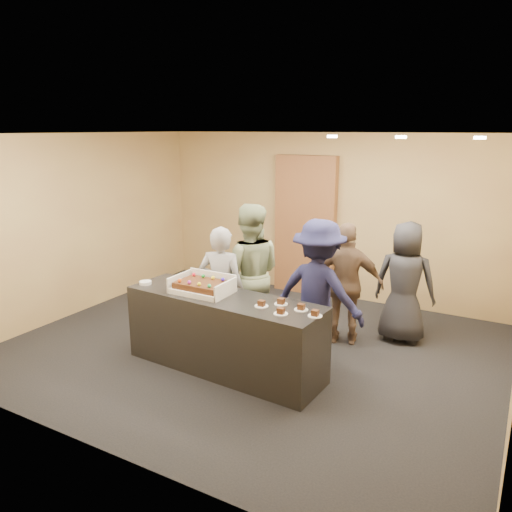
{
  "coord_description": "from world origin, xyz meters",
  "views": [
    {
      "loc": [
        2.96,
        -5.19,
        2.77
      ],
      "look_at": [
        0.05,
        0.0,
        1.24
      ],
      "focal_mm": 35.0,
      "sensor_mm": 36.0,
      "label": 1
    }
  ],
  "objects_px": {
    "serving_counter": "(224,333)",
    "person_navy_man": "(318,292)",
    "plate_stack": "(145,283)",
    "sheet_cake": "(202,285)",
    "storage_cabinet": "(305,226)",
    "person_brown_extra": "(347,284)",
    "person_server_grey": "(222,289)",
    "person_sage_man": "(249,274)",
    "person_dark_suit": "(405,282)",
    "cake_box": "(203,288)"
  },
  "relations": [
    {
      "from": "cake_box",
      "to": "person_sage_man",
      "type": "distance_m",
      "value": 0.86
    },
    {
      "from": "storage_cabinet",
      "to": "cake_box",
      "type": "distance_m",
      "value": 3.06
    },
    {
      "from": "person_navy_man",
      "to": "person_brown_extra",
      "type": "distance_m",
      "value": 0.7
    },
    {
      "from": "cake_box",
      "to": "person_server_grey",
      "type": "xyz_separation_m",
      "value": [
        -0.03,
        0.43,
        -0.14
      ]
    },
    {
      "from": "cake_box",
      "to": "person_dark_suit",
      "type": "relative_size",
      "value": 0.42
    },
    {
      "from": "person_dark_suit",
      "to": "sheet_cake",
      "type": "bearing_deg",
      "value": 40.55
    },
    {
      "from": "person_navy_man",
      "to": "person_dark_suit",
      "type": "relative_size",
      "value": 1.09
    },
    {
      "from": "cake_box",
      "to": "person_sage_man",
      "type": "relative_size",
      "value": 0.37
    },
    {
      "from": "serving_counter",
      "to": "storage_cabinet",
      "type": "relative_size",
      "value": 1.03
    },
    {
      "from": "serving_counter",
      "to": "plate_stack",
      "type": "distance_m",
      "value": 1.19
    },
    {
      "from": "plate_stack",
      "to": "person_navy_man",
      "type": "xyz_separation_m",
      "value": [
        1.96,
        0.81,
        -0.04
      ]
    },
    {
      "from": "plate_stack",
      "to": "person_sage_man",
      "type": "bearing_deg",
      "value": 45.78
    },
    {
      "from": "person_server_grey",
      "to": "person_dark_suit",
      "type": "height_order",
      "value": "person_dark_suit"
    },
    {
      "from": "cake_box",
      "to": "person_navy_man",
      "type": "bearing_deg",
      "value": 31.21
    },
    {
      "from": "person_server_grey",
      "to": "person_dark_suit",
      "type": "xyz_separation_m",
      "value": [
        1.94,
        1.41,
        0.0
      ]
    },
    {
      "from": "plate_stack",
      "to": "person_navy_man",
      "type": "relative_size",
      "value": 0.08
    },
    {
      "from": "sheet_cake",
      "to": "person_server_grey",
      "type": "bearing_deg",
      "value": 93.38
    },
    {
      "from": "storage_cabinet",
      "to": "person_dark_suit",
      "type": "xyz_separation_m",
      "value": [
        1.96,
        -1.21,
        -0.36
      ]
    },
    {
      "from": "plate_stack",
      "to": "person_sage_man",
      "type": "distance_m",
      "value": 1.33
    },
    {
      "from": "sheet_cake",
      "to": "storage_cabinet",
      "type": "bearing_deg",
      "value": 90.94
    },
    {
      "from": "serving_counter",
      "to": "person_server_grey",
      "type": "distance_m",
      "value": 0.66
    },
    {
      "from": "serving_counter",
      "to": "person_server_grey",
      "type": "height_order",
      "value": "person_server_grey"
    },
    {
      "from": "person_server_grey",
      "to": "person_sage_man",
      "type": "bearing_deg",
      "value": -124.1
    },
    {
      "from": "person_sage_man",
      "to": "person_dark_suit",
      "type": "xyz_separation_m",
      "value": [
        1.79,
        0.99,
        -0.11
      ]
    },
    {
      "from": "cake_box",
      "to": "person_brown_extra",
      "type": "xyz_separation_m",
      "value": [
        1.27,
        1.39,
        -0.14
      ]
    },
    {
      "from": "serving_counter",
      "to": "person_brown_extra",
      "type": "bearing_deg",
      "value": 59.09
    },
    {
      "from": "sheet_cake",
      "to": "person_dark_suit",
      "type": "relative_size",
      "value": 0.36
    },
    {
      "from": "plate_stack",
      "to": "person_dark_suit",
      "type": "distance_m",
      "value": 3.34
    },
    {
      "from": "person_sage_man",
      "to": "cake_box",
      "type": "bearing_deg",
      "value": 53.44
    },
    {
      "from": "storage_cabinet",
      "to": "person_brown_extra",
      "type": "xyz_separation_m",
      "value": [
        1.32,
        -1.65,
        -0.36
      ]
    },
    {
      "from": "serving_counter",
      "to": "storage_cabinet",
      "type": "distance_m",
      "value": 3.17
    },
    {
      "from": "cake_box",
      "to": "person_brown_extra",
      "type": "height_order",
      "value": "person_brown_extra"
    },
    {
      "from": "storage_cabinet",
      "to": "person_brown_extra",
      "type": "height_order",
      "value": "storage_cabinet"
    },
    {
      "from": "person_sage_man",
      "to": "person_navy_man",
      "type": "relative_size",
      "value": 1.05
    },
    {
      "from": "serving_counter",
      "to": "person_sage_man",
      "type": "distance_m",
      "value": 1.01
    },
    {
      "from": "cake_box",
      "to": "plate_stack",
      "type": "bearing_deg",
      "value": -172.57
    },
    {
      "from": "plate_stack",
      "to": "sheet_cake",
      "type": "bearing_deg",
      "value": 5.66
    },
    {
      "from": "person_brown_extra",
      "to": "person_dark_suit",
      "type": "xyz_separation_m",
      "value": [
        0.64,
        0.44,
        0.0
      ]
    },
    {
      "from": "plate_stack",
      "to": "person_dark_suit",
      "type": "relative_size",
      "value": 0.09
    },
    {
      "from": "person_navy_man",
      "to": "person_dark_suit",
      "type": "distance_m",
      "value": 1.36
    },
    {
      "from": "plate_stack",
      "to": "person_dark_suit",
      "type": "height_order",
      "value": "person_dark_suit"
    },
    {
      "from": "person_dark_suit",
      "to": "cake_box",
      "type": "bearing_deg",
      "value": 40.17
    },
    {
      "from": "person_server_grey",
      "to": "person_sage_man",
      "type": "xyz_separation_m",
      "value": [
        0.15,
        0.42,
        0.12
      ]
    },
    {
      "from": "serving_counter",
      "to": "sheet_cake",
      "type": "distance_m",
      "value": 0.62
    },
    {
      "from": "storage_cabinet",
      "to": "person_server_grey",
      "type": "xyz_separation_m",
      "value": [
        0.02,
        -2.62,
        -0.36
      ]
    },
    {
      "from": "plate_stack",
      "to": "person_server_grey",
      "type": "distance_m",
      "value": 0.94
    },
    {
      "from": "person_server_grey",
      "to": "person_navy_man",
      "type": "height_order",
      "value": "person_navy_man"
    },
    {
      "from": "storage_cabinet",
      "to": "person_dark_suit",
      "type": "distance_m",
      "value": 2.33
    },
    {
      "from": "sheet_cake",
      "to": "person_dark_suit",
      "type": "height_order",
      "value": "person_dark_suit"
    },
    {
      "from": "serving_counter",
      "to": "person_navy_man",
      "type": "relative_size",
      "value": 1.37
    }
  ]
}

